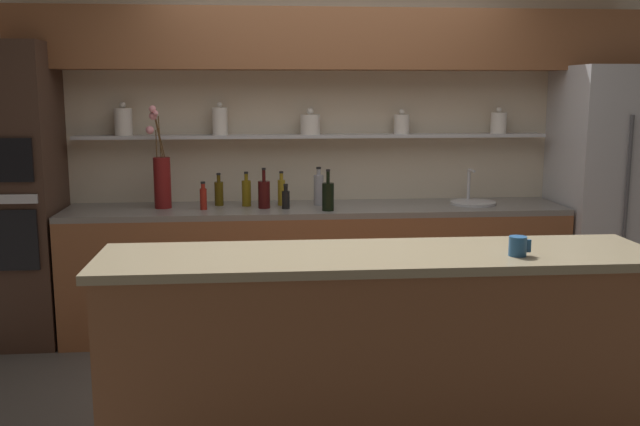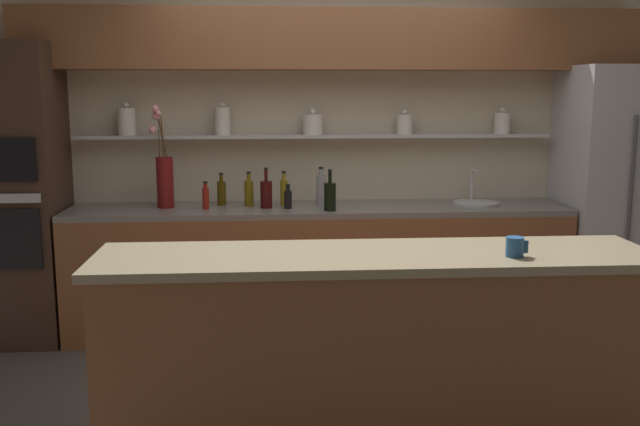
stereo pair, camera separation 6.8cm
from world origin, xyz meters
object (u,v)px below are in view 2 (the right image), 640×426
at_px(bottle_oil_1, 222,192).
at_px(bottle_wine_7, 330,196).
at_px(oven_tower, 11,195).
at_px(bottle_oil_5, 249,192).
at_px(sink_fixture, 476,202).
at_px(refrigerator, 627,199).
at_px(bottle_oil_4, 284,191).
at_px(bottle_spirit_2, 321,189).
at_px(coffee_mug, 515,247).
at_px(bottle_sauce_3, 206,197).
at_px(bottle_wine_6, 266,194).
at_px(flower_vase, 164,176).
at_px(bottle_sauce_0, 288,198).

bearing_deg(bottle_oil_1, bottle_wine_7, -21.18).
bearing_deg(oven_tower, bottle_oil_5, 2.60).
relative_size(sink_fixture, bottle_wine_7, 1.14).
bearing_deg(refrigerator, bottle_oil_4, 177.27).
xyz_separation_m(bottle_oil_5, bottle_wine_7, (0.56, -0.25, 0.00)).
xyz_separation_m(oven_tower, bottle_spirit_2, (2.15, 0.07, 0.01)).
height_order(refrigerator, coffee_mug, refrigerator).
distance_m(bottle_oil_4, bottle_oil_5, 0.25).
xyz_separation_m(oven_tower, bottle_wine_7, (2.20, -0.18, -0.01)).
bearing_deg(bottle_sauce_3, bottle_wine_6, 3.04).
distance_m(bottle_spirit_2, bottle_wine_6, 0.41).
bearing_deg(bottle_sauce_3, refrigerator, 0.36).
relative_size(bottle_oil_5, coffee_mug, 2.51).
distance_m(bottle_oil_4, bottle_wine_6, 0.17).
bearing_deg(bottle_oil_4, flower_vase, -176.95).
xyz_separation_m(bottle_oil_1, bottle_oil_4, (0.45, -0.03, 0.01)).
bearing_deg(bottle_spirit_2, refrigerator, -2.79).
relative_size(bottle_wine_7, coffee_mug, 2.91).
relative_size(refrigerator, oven_tower, 0.93).
relative_size(oven_tower, coffee_mug, 20.93).
xyz_separation_m(bottle_sauce_0, bottle_oil_5, (-0.28, 0.14, 0.03)).
bearing_deg(bottle_oil_5, bottle_oil_4, 2.00).
bearing_deg(bottle_sauce_3, bottle_oil_5, 23.68).
bearing_deg(bottle_oil_4, bottle_oil_5, -178.00).
xyz_separation_m(refrigerator, bottle_wine_7, (-2.19, -0.14, 0.07)).
height_order(bottle_oil_1, bottle_spirit_2, bottle_spirit_2).
height_order(bottle_oil_1, bottle_oil_4, bottle_oil_4).
bearing_deg(bottle_oil_5, sink_fixture, -2.18).
distance_m(sink_fixture, coffee_mug, 2.08).
bearing_deg(bottle_wine_7, bottle_sauce_0, 158.53).
distance_m(bottle_spirit_2, coffee_mug, 2.21).
xyz_separation_m(bottle_wine_7, coffee_mug, (0.65, -1.85, 0.04)).
xyz_separation_m(sink_fixture, bottle_wine_6, (-1.52, -0.05, 0.08)).
xyz_separation_m(refrigerator, bottle_wine_6, (-2.63, 0.00, 0.07)).
distance_m(bottle_spirit_2, bottle_oil_5, 0.52).
xyz_separation_m(oven_tower, bottle_oil_1, (1.44, 0.11, -0.01)).
bearing_deg(bottle_wine_6, refrigerator, -0.07).
bearing_deg(bottle_wine_7, flower_vase, 169.28).
bearing_deg(sink_fixture, refrigerator, -2.48).
height_order(bottle_oil_1, bottle_wine_7, bottle_wine_7).
bearing_deg(bottle_wine_6, sink_fixture, 1.71).
height_order(flower_vase, bottle_wine_6, flower_vase).
xyz_separation_m(bottle_sauce_0, coffee_mug, (0.94, -1.96, 0.07)).
bearing_deg(refrigerator, oven_tower, 179.52).
height_order(sink_fixture, bottle_sauce_0, sink_fixture).
bearing_deg(flower_vase, bottle_wine_6, -5.72).
xyz_separation_m(oven_tower, sink_fixture, (3.28, 0.01, -0.09)).
bearing_deg(coffee_mug, bottle_oil_5, 120.06).
bearing_deg(refrigerator, bottle_spirit_2, 177.21).
relative_size(flower_vase, bottle_sauce_3, 3.67).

